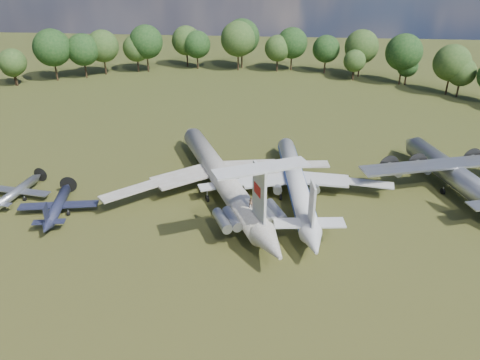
# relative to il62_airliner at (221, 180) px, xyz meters

# --- Properties ---
(ground) EXTENTS (300.00, 300.00, 0.00)m
(ground) POSITION_rel_il62_airliner_xyz_m (-3.74, -2.26, -2.52)
(ground) COLOR #263F15
(ground) RESTS_ON ground
(il62_airliner) EXTENTS (57.22, 63.10, 5.04)m
(il62_airliner) POSITION_rel_il62_airliner_xyz_m (0.00, 0.00, 0.00)
(il62_airliner) COLOR #B3B2AE
(il62_airliner) RESTS_ON ground
(tu104_jet) EXTENTS (36.54, 45.97, 4.27)m
(tu104_jet) POSITION_rel_il62_airliner_xyz_m (12.47, -0.06, -0.38)
(tu104_jet) COLOR silver
(tu104_jet) RESTS_ON ground
(an12_transport) EXTENTS (41.59, 44.18, 4.79)m
(an12_transport) POSITION_rel_il62_airliner_xyz_m (39.18, 4.63, -0.12)
(an12_transport) COLOR #95989D
(an12_transport) RESTS_ON ground
(small_prop_west) EXTENTS (14.78, 18.26, 2.40)m
(small_prop_west) POSITION_rel_il62_airliner_xyz_m (-24.28, -9.22, -1.32)
(small_prop_west) COLOR black
(small_prop_west) RESTS_ON ground
(small_prop_northwest) EXTENTS (12.60, 15.93, 2.14)m
(small_prop_northwest) POSITION_rel_il62_airliner_xyz_m (-33.13, -4.98, -1.45)
(small_prop_northwest) COLOR #ABADB3
(small_prop_northwest) RESTS_ON ground
(person_on_il62) EXTENTS (0.66, 0.53, 1.59)m
(person_on_il62) POSITION_rel_il62_airliner_xyz_m (5.84, -12.83, 3.31)
(person_on_il62) COLOR brown
(person_on_il62) RESTS_ON il62_airliner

